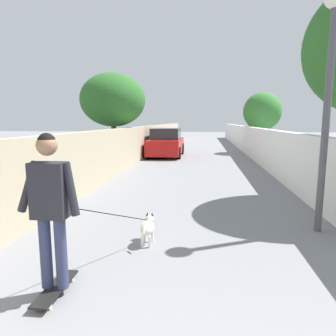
# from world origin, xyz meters

# --- Properties ---
(ground_plane) EXTENTS (80.00, 80.00, 0.00)m
(ground_plane) POSITION_xyz_m (14.00, 0.00, 0.00)
(ground_plane) COLOR gray
(wall_left) EXTENTS (48.00, 0.30, 1.66)m
(wall_left) POSITION_xyz_m (12.00, 2.91, 0.83)
(wall_left) COLOR tan
(wall_left) RESTS_ON ground
(fence_right) EXTENTS (48.00, 0.30, 1.61)m
(fence_right) POSITION_xyz_m (12.00, -2.91, 0.80)
(fence_right) COLOR white
(fence_right) RESTS_ON ground
(tree_left_mid) EXTENTS (2.81, 2.81, 3.99)m
(tree_left_mid) POSITION_xyz_m (13.00, 3.64, 2.84)
(tree_left_mid) COLOR brown
(tree_left_mid) RESTS_ON ground
(tree_right_far) EXTENTS (2.26, 2.26, 3.65)m
(tree_right_far) POSITION_xyz_m (19.00, -3.77, 2.49)
(tree_right_far) COLOR #473523
(tree_right_far) RESTS_ON ground
(lamp_post) EXTENTS (0.36, 0.36, 4.08)m
(lamp_post) POSITION_xyz_m (5.44, -2.36, 2.81)
(lamp_post) COLOR #4C4C51
(lamp_post) RESTS_ON ground
(skateboard) EXTENTS (0.80, 0.21, 0.08)m
(skateboard) POSITION_xyz_m (3.00, 1.32, 0.07)
(skateboard) COLOR black
(skateboard) RESTS_ON ground
(person_skateboarder) EXTENTS (0.22, 0.71, 1.74)m
(person_skateboarder) POSITION_xyz_m (3.00, 1.32, 1.10)
(person_skateboarder) COLOR #333859
(person_skateboarder) RESTS_ON skateboard
(dog) EXTENTS (1.82, 0.89, 1.06)m
(dog) POSITION_xyz_m (4.52, 0.55, 0.28)
(dog) COLOR white
(dog) RESTS_ON ground
(car_near) EXTENTS (3.81, 1.80, 1.54)m
(car_near) POSITION_xyz_m (16.54, 1.76, 0.71)
(car_near) COLOR #B71414
(car_near) RESTS_ON ground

